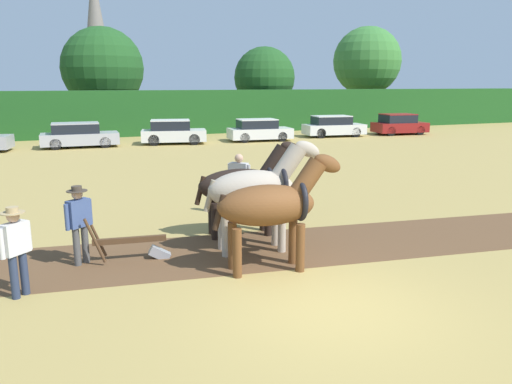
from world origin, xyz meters
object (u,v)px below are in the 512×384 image
farmer_at_plow (79,219)px  parked_car_right (333,126)px  tree_center_right (264,78)px  parked_car_center_left (79,135)px  farmer_onlooker_left (16,246)px  parked_car_center (173,132)px  draft_horse_trail_left (245,184)px  farmer_beside_team (239,180)px  tree_center (103,68)px  tree_right (367,61)px  draft_horse_lead_right (257,189)px  church_spire (96,36)px  plow (137,245)px  draft_horse_lead_left (272,205)px  parked_car_far_right (399,125)px  parked_car_center_right (259,130)px

farmer_at_plow → parked_car_right: size_ratio=0.38×
tree_center_right → parked_car_center_left: 18.33m
farmer_onlooker_left → parked_car_center: size_ratio=0.39×
draft_horse_trail_left → farmer_at_plow: 3.95m
farmer_beside_team → farmer_at_plow: bearing=165.5°
tree_center → tree_center_right: (12.93, -2.33, -0.71)m
tree_center_right → parked_car_center: tree_center_right is taller
tree_right → parked_car_center: 23.88m
draft_horse_lead_right → church_spire: bearing=95.8°
tree_center → tree_center_right: tree_center is taller
plow → parked_car_center_left: parked_car_center_left is taller
draft_horse_lead_right → farmer_onlooker_left: bearing=-163.2°
draft_horse_trail_left → parked_car_center_left: bearing=106.2°
parked_car_center_left → parked_car_center: size_ratio=1.05×
tree_center → draft_horse_lead_right: size_ratio=2.99×
tree_center → draft_horse_lead_right: bearing=-89.3°
parked_car_center → parked_car_right: bearing=12.5°
tree_center_right → church_spire: (-10.98, 32.11, 5.65)m
tree_center → farmer_onlooker_left: size_ratio=4.96×
church_spire → draft_horse_lead_right: church_spire is taller
draft_horse_trail_left → farmer_beside_team: 1.85m
farmer_beside_team → draft_horse_lead_left: bearing=-145.0°
tree_center_right → draft_horse_lead_right: tree_center_right is taller
parked_car_center_left → farmer_beside_team: bearing=-77.5°
draft_horse_lead_left → farmer_beside_team: 4.29m
tree_right → draft_horse_lead_left: size_ratio=3.30×
tree_center → parked_car_right: (14.27, -11.74, -4.12)m
draft_horse_lead_right → plow: bearing=180.0°
plow → farmer_beside_team: (3.25, 2.65, 0.71)m
draft_horse_trail_left → tree_center: bearing=98.3°
tree_center_right → parked_car_far_right: size_ratio=1.68×
farmer_onlooker_left → parked_car_center_left: size_ratio=0.37×
parked_car_right → plow: bearing=-122.8°
plow → tree_center_right: bearing=70.3°
parked_car_center_left → tree_center: bearing=78.7°
plow → parked_car_center_right: size_ratio=0.42×
tree_right → draft_horse_trail_left: 38.08m
church_spire → draft_horse_lead_right: size_ratio=6.94×
parked_car_far_right → draft_horse_trail_left: bearing=-129.1°
parked_car_center → parked_car_right: 11.36m
tree_right → draft_horse_lead_right: size_ratio=3.29×
draft_horse_lead_right → farmer_at_plow: bearing=179.5°
tree_right → church_spire: (-21.79, 31.10, 4.09)m
draft_horse_lead_left → draft_horse_lead_right: (0.16, 1.22, 0.07)m
draft_horse_lead_left → parked_car_center_left: 22.29m
tree_center_right → draft_horse_trail_left: 31.53m
church_spire → parked_car_far_right: church_spire is taller
draft_horse_lead_right → parked_car_center_left: (-2.93, 20.89, -0.71)m
farmer_beside_team → plow: bearing=175.0°
plow → parked_car_center_right: parked_car_center_right is taller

